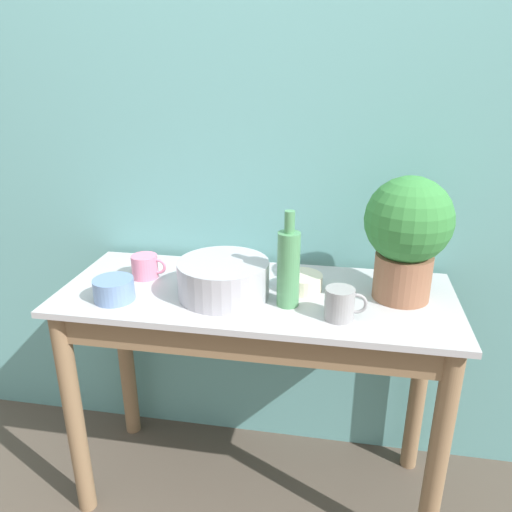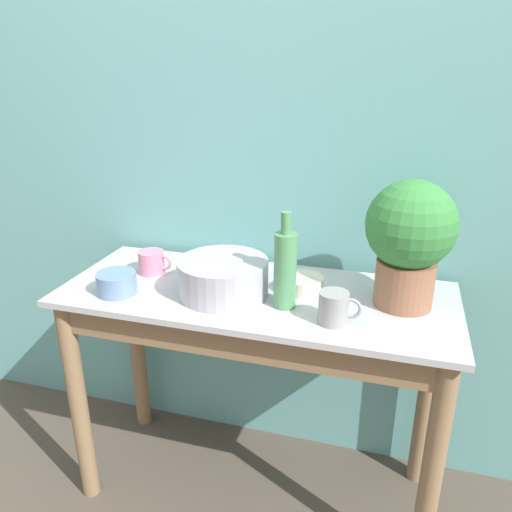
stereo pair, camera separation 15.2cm
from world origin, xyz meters
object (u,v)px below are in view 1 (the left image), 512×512
at_px(mug_grey, 340,304).
at_px(bowl_small_blue, 114,289).
at_px(bowl_wash_large, 224,279).
at_px(bowl_small_cream, 301,282).
at_px(potted_plant, 407,231).
at_px(bottle_tall, 288,267).
at_px(mug_pink, 145,266).

bearing_deg(mug_grey, bowl_small_blue, 179.85).
bearing_deg(bowl_wash_large, bowl_small_cream, 20.61).
relative_size(bowl_wash_large, mug_grey, 2.35).
distance_m(potted_plant, bottle_tall, 0.36).
bearing_deg(mug_pink, bottle_tall, -13.57).
bearing_deg(mug_grey, mug_pink, 164.52).
height_order(bowl_wash_large, bottle_tall, bottle_tall).
bearing_deg(bowl_wash_large, potted_plant, 8.41).
bearing_deg(potted_plant, mug_pink, 179.36).
height_order(bowl_small_cream, bowl_small_blue, bowl_small_blue).
xyz_separation_m(bowl_wash_large, bowl_small_blue, (-0.32, -0.09, -0.02)).
height_order(potted_plant, bowl_small_cream, potted_plant).
relative_size(bowl_small_cream, bowl_small_blue, 1.09).
bearing_deg(bowl_small_blue, bottle_tall, 6.39).
bearing_deg(bottle_tall, potted_plant, 18.11).
height_order(bottle_tall, bowl_small_cream, bottle_tall).
bearing_deg(bowl_wash_large, mug_pink, 162.97).
bearing_deg(potted_plant, mug_grey, -136.72).
relative_size(potted_plant, bowl_small_blue, 3.08).
bearing_deg(bowl_small_cream, bowl_wash_large, -159.39).
distance_m(potted_plant, mug_pink, 0.84).
relative_size(bottle_tall, bowl_small_cream, 2.18).
xyz_separation_m(bottle_tall, bowl_small_cream, (0.03, 0.12, -0.10)).
relative_size(mug_pink, bowl_small_blue, 0.97).
xyz_separation_m(mug_grey, bowl_small_cream, (-0.12, 0.18, -0.02)).
xyz_separation_m(potted_plant, bottle_tall, (-0.33, -0.11, -0.09)).
bearing_deg(bottle_tall, bowl_wash_large, 171.56).
height_order(mug_grey, bowl_small_blue, mug_grey).
bearing_deg(potted_plant, bowl_wash_large, -171.59).
height_order(potted_plant, bowl_wash_large, potted_plant).
relative_size(bowl_wash_large, bottle_tall, 0.97).
relative_size(mug_grey, mug_pink, 1.01).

